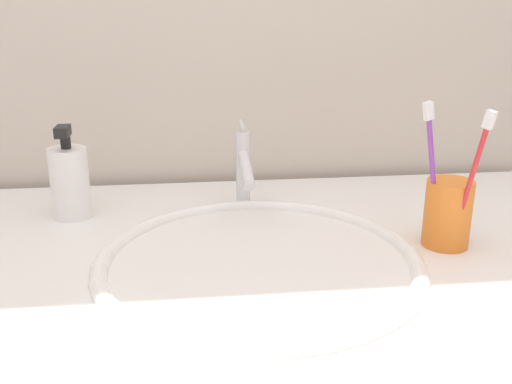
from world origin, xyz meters
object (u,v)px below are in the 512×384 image
faucet (243,167)px  toothbrush_cup (448,213)px  toothbrush_red (473,174)px  toothbrush_purple (432,167)px  soap_dispenser (70,181)px

faucet → toothbrush_cup: size_ratio=1.55×
toothbrush_red → toothbrush_purple: 0.05m
toothbrush_cup → soap_dispenser: bearing=162.4°
toothbrush_purple → toothbrush_cup: bearing=12.4°
faucet → toothbrush_cup: faucet is taller
toothbrush_cup → soap_dispenser: (-0.55, 0.18, 0.01)m
faucet → toothbrush_cup: bearing=-34.6°
faucet → toothbrush_red: bearing=-38.6°
faucet → soap_dispenser: (-0.28, -0.01, -0.01)m
toothbrush_red → toothbrush_cup: bearing=104.6°
toothbrush_purple → faucet: bearing=140.8°
faucet → soap_dispenser: soap_dispenser is taller
toothbrush_cup → toothbrush_red: size_ratio=0.48×
toothbrush_red → soap_dispenser: size_ratio=1.32×
toothbrush_cup → toothbrush_purple: (-0.03, -0.01, 0.07)m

